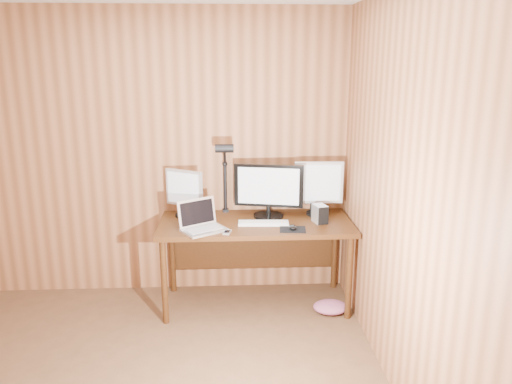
{
  "coord_description": "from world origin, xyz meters",
  "views": [
    {
      "loc": [
        0.73,
        -2.32,
        2.05
      ],
      "look_at": [
        0.93,
        1.58,
        1.02
      ],
      "focal_mm": 35.0,
      "sensor_mm": 36.0,
      "label": 1
    }
  ],
  "objects": [
    {
      "name": "monitor_right",
      "position": [
        1.48,
        1.8,
        1.0
      ],
      "size": [
        0.42,
        0.2,
        0.47
      ],
      "rotation": [
        0.0,
        0.0,
        -0.02
      ],
      "color": "black",
      "rests_on": "desk"
    },
    {
      "name": "desk",
      "position": [
        0.93,
        1.7,
        0.63
      ],
      "size": [
        1.6,
        0.7,
        0.75
      ],
      "color": "#40210D",
      "rests_on": "floor"
    },
    {
      "name": "fabric_pile",
      "position": [
        1.55,
        1.44,
        0.05
      ],
      "size": [
        0.32,
        0.27,
        0.09
      ],
      "primitive_type": null,
      "rotation": [
        0.0,
        0.0,
        -0.11
      ],
      "color": "#B25678",
      "rests_on": "floor"
    },
    {
      "name": "monitor_center",
      "position": [
        1.05,
        1.76,
        0.99
      ],
      "size": [
        0.58,
        0.26,
        0.46
      ],
      "rotation": [
        0.0,
        0.0,
        -0.21
      ],
      "color": "black",
      "rests_on": "desk"
    },
    {
      "name": "laptop",
      "position": [
        0.49,
        1.46,
        0.81
      ],
      "size": [
        0.41,
        0.39,
        0.24
      ],
      "rotation": [
        0.0,
        0.0,
        0.57
      ],
      "color": "silver",
      "rests_on": "desk"
    },
    {
      "name": "phone",
      "position": [
        0.69,
        1.36,
        0.76
      ],
      "size": [
        0.07,
        0.11,
        0.01
      ],
      "rotation": [
        0.0,
        0.0,
        -0.24
      ],
      "color": "silver",
      "rests_on": "desk"
    },
    {
      "name": "mousepad",
      "position": [
        1.21,
        1.41,
        0.75
      ],
      "size": [
        0.22,
        0.19,
        0.0
      ],
      "primitive_type": "cube",
      "rotation": [
        0.0,
        0.0,
        -0.09
      ],
      "color": "black",
      "rests_on": "desk"
    },
    {
      "name": "mouse",
      "position": [
        1.21,
        1.41,
        0.77
      ],
      "size": [
        0.08,
        0.11,
        0.04
      ],
      "primitive_type": "ellipsoid",
      "rotation": [
        0.0,
        0.0,
        0.1
      ],
      "color": "black",
      "rests_on": "mousepad"
    },
    {
      "name": "monitor_left",
      "position": [
        0.33,
        1.82,
        0.97
      ],
      "size": [
        0.32,
        0.21,
        0.41
      ],
      "rotation": [
        0.0,
        0.0,
        -0.54
      ],
      "color": "black",
      "rests_on": "desk"
    },
    {
      "name": "room_shell",
      "position": [
        0.0,
        0.0,
        1.25
      ],
      "size": [
        4.0,
        4.0,
        4.0
      ],
      "color": "brown",
      "rests_on": "ground"
    },
    {
      "name": "hard_drive",
      "position": [
        1.46,
        1.58,
        0.83
      ],
      "size": [
        0.13,
        0.16,
        0.15
      ],
      "rotation": [
        0.0,
        0.0,
        0.28
      ],
      "color": "silver",
      "rests_on": "desk"
    },
    {
      "name": "desk_lamp",
      "position": [
        0.68,
        1.85,
        1.17
      ],
      "size": [
        0.15,
        0.22,
        0.67
      ],
      "rotation": [
        0.0,
        0.0,
        0.25
      ],
      "color": "black",
      "rests_on": "desk"
    },
    {
      "name": "keyboard",
      "position": [
        0.99,
        1.56,
        0.76
      ],
      "size": [
        0.42,
        0.15,
        0.02
      ],
      "rotation": [
        0.0,
        0.0,
        -0.05
      ],
      "color": "white",
      "rests_on": "desk"
    },
    {
      "name": "speaker",
      "position": [
        1.43,
        1.73,
        0.81
      ],
      "size": [
        0.05,
        0.05,
        0.12
      ],
      "primitive_type": "cylinder",
      "color": "black",
      "rests_on": "desk"
    }
  ]
}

